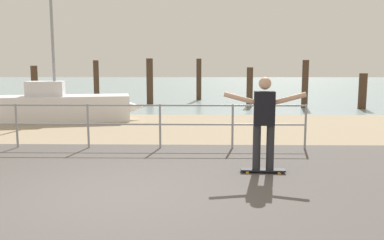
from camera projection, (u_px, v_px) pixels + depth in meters
ground_plane at (81, 227)px, 4.86m from camera, size 24.00×10.00×0.04m
beach_strip at (155, 127)px, 12.78m from camera, size 24.00×6.00×0.04m
sea_surface at (186, 85)px, 40.52m from camera, size 72.00×50.00×0.04m
railing_fence at (88, 119)px, 9.34m from camera, size 10.13×0.05×1.05m
sailboat at (69, 107)px, 13.93m from camera, size 5.07×2.29×4.87m
skateboard at (263, 170)px, 7.24m from camera, size 0.81×0.24×0.08m
skateboarder at (264, 118)px, 7.11m from camera, size 1.45×0.22×1.65m
groyne_post_0 at (35, 88)px, 17.76m from camera, size 0.29×0.29×1.92m
groyne_post_1 at (96, 84)px, 18.95m from camera, size 0.26×0.26×2.17m
groyne_post_2 at (150, 82)px, 19.79m from camera, size 0.33×0.33×2.27m
groyne_post_3 at (199, 80)px, 22.29m from camera, size 0.28×0.28×2.30m
groyne_post_4 at (250, 87)px, 19.02m from camera, size 0.30×0.30×1.84m
groyne_post_5 at (305, 84)px, 18.23m from camera, size 0.29×0.29×2.17m
groyne_post_6 at (363, 91)px, 17.73m from camera, size 0.35×0.35×1.59m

